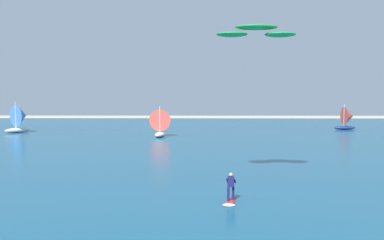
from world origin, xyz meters
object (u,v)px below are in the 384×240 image
Objects in this scene: kitesurfer at (230,192)px; sailboat_anchored_offshore at (20,118)px; sailboat_leading at (161,122)px; sailboat_near_shore at (348,118)px; kite at (256,31)px.

sailboat_anchored_offshore is at bearing 125.31° from kitesurfer.
kitesurfer is at bearing -78.85° from sailboat_leading.
sailboat_leading is 1.01× the size of sailboat_near_shore.
kitesurfer is 0.37× the size of kite.
sailboat_anchored_offshore reaches higher than kitesurfer.
kitesurfer is 0.47× the size of sailboat_near_shore.
sailboat_leading reaches higher than sailboat_near_shore.
sailboat_leading is at bearing -14.43° from sailboat_anchored_offshore.
sailboat_leading is (-9.22, 31.32, -8.39)m from kite.
sailboat_near_shore reaches higher than kitesurfer.
kite is 49.69m from sailboat_anchored_offshore.
kite reaches higher than kitesurfer.
sailboat_near_shore is at bearing 63.33° from kite.
kite is at bearing -73.59° from sailboat_leading.
sailboat_anchored_offshore is at bearing -174.07° from sailboat_near_shore.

